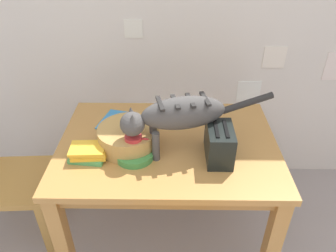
{
  "coord_description": "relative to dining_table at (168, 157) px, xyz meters",
  "views": [
    {
      "loc": [
        -0.04,
        -0.02,
        1.76
      ],
      "look_at": [
        -0.06,
        1.33,
        0.85
      ],
      "focal_mm": 34.64,
      "sensor_mm": 36.0,
      "label": 1
    }
  ],
  "objects": [
    {
      "name": "dining_table",
      "position": [
        0.0,
        0.0,
        0.0
      ],
      "size": [
        1.13,
        0.8,
        0.75
      ],
      "color": "#B78040",
      "rests_on": "ground_plane"
    },
    {
      "name": "wooden_chair_near",
      "position": [
        -0.95,
        0.03,
        -0.2
      ],
      "size": [
        0.44,
        0.44,
        0.93
      ],
      "rotation": [
        0.0,
        0.0,
        -1.51
      ],
      "color": "#B5833D",
      "rests_on": "ground_plane"
    },
    {
      "name": "cat",
      "position": [
        0.05,
        -0.08,
        0.31
      ],
      "size": [
        0.72,
        0.22,
        0.3
      ],
      "rotation": [
        0.0,
        0.0,
        1.79
      ],
      "color": "#4A4846",
      "rests_on": "dining_table"
    },
    {
      "name": "toaster",
      "position": [
        0.24,
        -0.13,
        0.18
      ],
      "size": [
        0.12,
        0.2,
        0.18
      ],
      "color": "black",
      "rests_on": "dining_table"
    },
    {
      "name": "coffee_mug",
      "position": [
        -0.16,
        -0.12,
        0.18
      ],
      "size": [
        0.13,
        0.08,
        0.09
      ],
      "color": "red",
      "rests_on": "saucer_bowl"
    },
    {
      "name": "wicker_basket",
      "position": [
        -0.2,
        -0.03,
        0.16
      ],
      "size": [
        0.31,
        0.31,
        0.11
      ],
      "color": "tan",
      "rests_on": "dining_table"
    },
    {
      "name": "saucer_bowl",
      "position": [
        -0.16,
        -0.12,
        0.12
      ],
      "size": [
        0.19,
        0.19,
        0.03
      ],
      "primitive_type": "cylinder",
      "color": "#3F8C44",
      "rests_on": "dining_table"
    },
    {
      "name": "book_stack",
      "position": [
        -0.38,
        -0.13,
        0.13
      ],
      "size": [
        0.18,
        0.14,
        0.06
      ],
      "color": "#4DA65D",
      "rests_on": "dining_table"
    },
    {
      "name": "magazine",
      "position": [
        -0.24,
        0.18,
        0.1
      ],
      "size": [
        0.32,
        0.28,
        0.01
      ],
      "primitive_type": "cube",
      "rotation": [
        0.0,
        0.0,
        -0.26
      ],
      "color": "#3281C1",
      "rests_on": "dining_table"
    },
    {
      "name": "wall_rear",
      "position": [
        0.06,
        0.7,
        0.6
      ],
      "size": [
        5.38,
        0.11,
        2.5
      ],
      "color": "silver",
      "rests_on": "ground_plane"
    }
  ]
}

